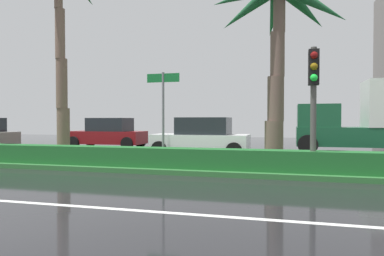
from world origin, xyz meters
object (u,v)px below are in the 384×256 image
traffic_signal_median_right (314,86)px  car_in_traffic_second (108,133)px  street_name_sign (163,105)px  box_truck_lead (368,121)px  palm_tree_centre_left (279,16)px  car_in_traffic_third (202,137)px

traffic_signal_median_right → car_in_traffic_second: bearing=141.8°
street_name_sign → box_truck_lead: size_ratio=0.47×
traffic_signal_median_right → street_name_sign: 4.66m
traffic_signal_median_right → street_name_sign: size_ratio=1.15×
traffic_signal_median_right → palm_tree_centre_left: bearing=121.6°
traffic_signal_median_right → box_truck_lead: (2.95, 8.35, -0.97)m
car_in_traffic_second → car_in_traffic_third: 7.00m
palm_tree_centre_left → traffic_signal_median_right: size_ratio=1.82×
palm_tree_centre_left → car_in_traffic_third: size_ratio=1.46×
car_in_traffic_second → palm_tree_centre_left: bearing=145.0°
car_in_traffic_third → box_truck_lead: (7.41, 2.97, 0.72)m
traffic_signal_median_right → car_in_traffic_third: bearing=129.6°
car_in_traffic_second → street_name_sign: bearing=128.4°
car_in_traffic_second → box_truck_lead: bearing=179.6°
street_name_sign → car_in_traffic_second: 9.99m
car_in_traffic_second → car_in_traffic_third: size_ratio=1.00×
car_in_traffic_third → box_truck_lead: box_truck_lead is taller
palm_tree_centre_left → car_in_traffic_third: bearing=132.5°
car_in_traffic_second → traffic_signal_median_right: bearing=141.8°
palm_tree_centre_left → box_truck_lead: bearing=59.7°
palm_tree_centre_left → traffic_signal_median_right: (0.99, -1.61, -2.41)m
traffic_signal_median_right → car_in_traffic_third: size_ratio=0.80×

